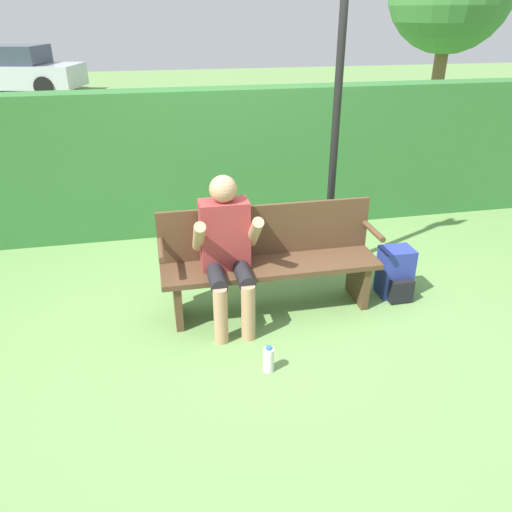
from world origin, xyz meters
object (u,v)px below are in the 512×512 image
at_px(person_seated, 227,246).
at_px(signpost, 338,99).
at_px(park_bench, 269,258).
at_px(backpack, 396,274).
at_px(water_bottle, 269,359).
at_px(parked_car, 15,71).

relative_size(person_seated, signpost, 0.42).
xyz_separation_m(park_bench, person_seated, (-0.38, -0.12, 0.21)).
xyz_separation_m(backpack, water_bottle, (-1.36, -0.81, -0.12)).
height_order(backpack, water_bottle, backpack).
bearing_deg(parked_car, signpost, -53.60).
bearing_deg(parked_car, park_bench, -56.91).
relative_size(person_seated, parked_car, 0.28).
bearing_deg(water_bottle, signpost, 56.69).
relative_size(backpack, signpost, 0.16).
height_order(signpost, parked_car, signpost).
distance_m(park_bench, signpost, 1.49).
xyz_separation_m(park_bench, signpost, (0.71, 0.52, 1.20)).
height_order(park_bench, water_bottle, park_bench).
bearing_deg(backpack, parked_car, 113.08).
distance_m(backpack, signpost, 1.62).
xyz_separation_m(person_seated, backpack, (1.53, 0.06, -0.45)).
height_order(backpack, parked_car, parked_car).
relative_size(signpost, parked_car, 0.68).
bearing_deg(person_seated, water_bottle, -77.10).
distance_m(backpack, water_bottle, 1.59).
xyz_separation_m(water_bottle, parked_car, (-4.65, 14.92, 0.56)).
distance_m(park_bench, backpack, 1.18).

